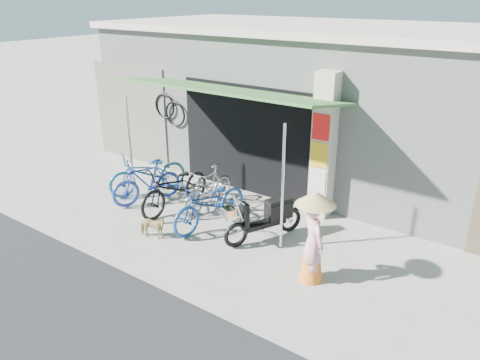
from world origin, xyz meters
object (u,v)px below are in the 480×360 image
Objects in this scene: bike_navy at (211,204)px; street_dog at (152,227)px; bike_silver at (209,188)px; bike_blue at (147,182)px; bike_teal at (148,173)px; bike_black at (176,188)px; moped at (266,217)px; nun at (313,237)px.

street_dog is at bearing -111.86° from bike_navy.
bike_blue is at bearing -158.40° from bike_silver.
bike_blue reaches higher than street_dog.
bike_teal is 1.21m from bike_black.
moped reaches higher than street_dog.
bike_teal is 1.72m from bike_silver.
moped is at bearing -13.93° from bike_silver.
bike_navy is 3.28× the size of street_dog.
bike_navy is 1.18m from moped.
bike_black reaches higher than bike_teal.
bike_teal is 1.16× the size of bike_blue.
nun reaches higher than street_dog.
moped is at bearing 4.62° from nun.
street_dog is 3.19m from nun.
nun reaches higher than bike_black.
bike_navy is at bearing 10.59° from bike_teal.
bike_navy is at bearing 21.56° from nun.
street_dog is 2.17m from moped.
bike_teal is 1.18× the size of nun.
bike_teal is at bearing 166.34° from bike_black.
bike_navy is at bearing -48.97° from street_dog.
bike_blue is 0.85× the size of bike_navy.
bike_silver is 1.00× the size of nun.
nun reaches higher than bike_blue.
nun is at bearing -4.22° from moped.
moped is at bearing 2.48° from bike_black.
moped reaches higher than bike_silver.
nun is (4.78, -1.01, 0.30)m from bike_teal.
street_dog is at bearing -19.57° from bike_teal.
bike_silver is 1.69m from street_dog.
bike_navy is at bearing -145.00° from moped.
bike_black reaches higher than bike_silver.
bike_navy reaches higher than bike_teal.
nun is (2.51, -0.52, 0.30)m from bike_navy.
moped is at bearing -73.84° from street_dog.
bike_teal reaches higher than moped.
bike_navy reaches higher than moped.
bike_black reaches higher than bike_blue.
bike_black is 0.71m from bike_silver.
bike_silver is 0.98× the size of moped.
street_dog is (-0.59, -1.04, -0.25)m from bike_navy.
bike_silver is (0.54, 0.45, -0.04)m from bike_black.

